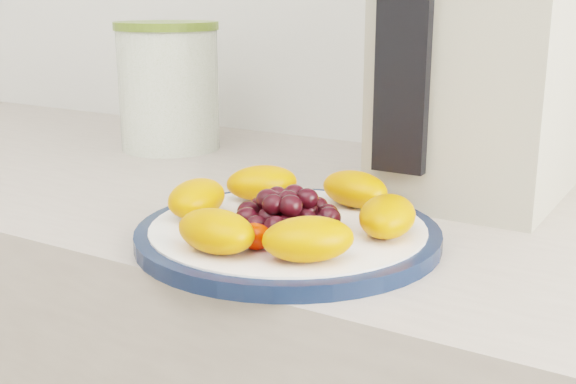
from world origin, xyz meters
The scene contains 7 objects.
plate_rim centered at (0.05, 1.02, 0.91)m, with size 0.29×0.29×0.01m, color #101D38.
plate_face centered at (0.05, 1.02, 0.91)m, with size 0.26×0.26×0.02m, color white.
canister centered at (-0.33, 1.31, 0.99)m, with size 0.15×0.15×0.18m, color #455F17.
canister_lid centered at (-0.33, 1.31, 1.09)m, with size 0.16×0.16×0.01m, color #586C29.
appliance_body centered at (0.15, 1.30, 1.07)m, with size 0.19×0.26×0.33m, color #A59F8C.
appliance_panel centered at (0.10, 1.17, 1.07)m, with size 0.06×0.02×0.25m, color black.
fruit_plate centered at (0.05, 1.02, 0.93)m, with size 0.25×0.25×0.04m.
Camera 1 is at (0.39, 0.46, 1.13)m, focal length 45.00 mm.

